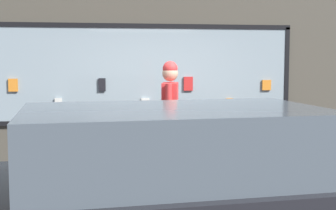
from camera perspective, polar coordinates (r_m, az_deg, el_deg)
ground_plane at (r=6.50m, az=1.35°, el=-10.58°), size 40.00×40.00×0.00m
shopfront_facade at (r=8.60m, az=-1.96°, el=5.46°), size 8.85×0.29×3.64m
display_table_main at (r=7.44m, az=-0.20°, el=-2.80°), size 2.97×0.66×0.89m
person_browsing at (r=6.90m, az=0.26°, el=-0.64°), size 0.32×0.68×1.79m
small_dog at (r=6.88m, az=5.11°, el=-7.03°), size 0.24×0.56×0.45m
sandwich_board_sign at (r=8.28m, az=16.69°, el=-4.07°), size 0.54×0.74×0.89m
parked_car at (r=3.95m, az=0.74°, el=-10.04°), size 4.46×2.12×1.41m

